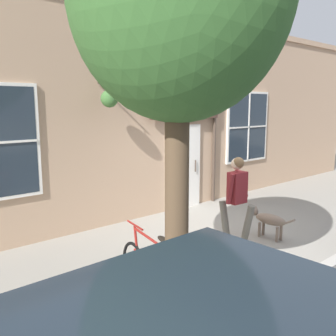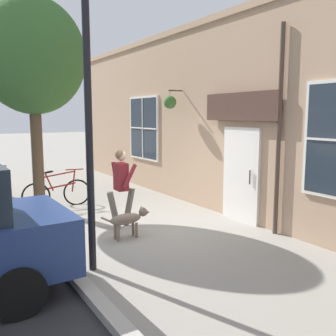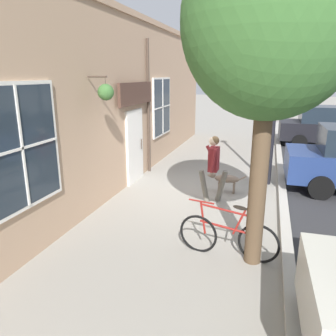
# 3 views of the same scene
# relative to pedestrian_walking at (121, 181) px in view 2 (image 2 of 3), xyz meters

# --- Properties ---
(ground_plane) EXTENTS (90.00, 90.00, 0.00)m
(ground_plane) POSITION_rel_pedestrian_walking_xyz_m (-0.30, 0.32, -0.99)
(ground_plane) COLOR gray
(storefront_facade) EXTENTS (0.95, 18.00, 4.71)m
(storefront_facade) POSITION_rel_pedestrian_walking_xyz_m (-2.65, 0.32, 1.37)
(storefront_facade) COLOR tan
(storefront_facade) RESTS_ON ground_plane
(pedestrian_walking) EXTENTS (0.71, 0.56, 1.65)m
(pedestrian_walking) POSITION_rel_pedestrian_walking_xyz_m (0.00, 0.00, 0.00)
(pedestrian_walking) COLOR #6B665B
(pedestrian_walking) RESTS_ON ground_plane
(dog_on_leash) EXTENTS (1.06, 0.26, 0.58)m
(dog_on_leash) POSITION_rel_pedestrian_walking_xyz_m (0.20, 0.74, -0.61)
(dog_on_leash) COLOR #7F6B5B
(dog_on_leash) RESTS_ON ground_plane
(street_tree_by_curb) EXTENTS (2.55, 2.30, 5.19)m
(street_tree_by_curb) POSITION_rel_pedestrian_walking_xyz_m (1.08, -2.52, 2.67)
(street_tree_by_curb) COLOR brown
(street_tree_by_curb) RESTS_ON ground_plane
(leaning_bicycle) EXTENTS (1.74, 0.22, 1.00)m
(leaning_bicycle) POSITION_rel_pedestrian_walking_xyz_m (0.67, -2.49, -0.61)
(leaning_bicycle) COLOR black
(leaning_bicycle) RESTS_ON ground_plane
(street_lamp) EXTENTS (0.32, 0.32, 5.11)m
(street_lamp) POSITION_rel_pedestrian_walking_xyz_m (1.33, 1.80, 2.33)
(street_lamp) COLOR black
(street_lamp) RESTS_ON ground_plane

